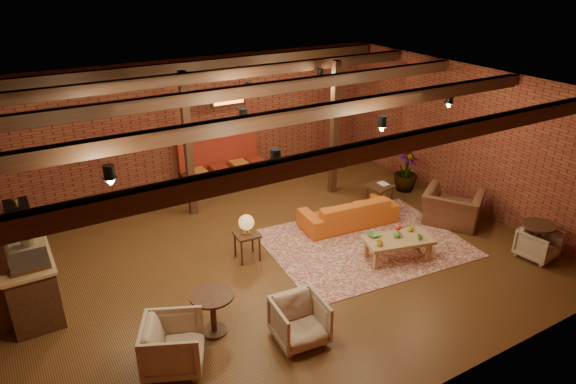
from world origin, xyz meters
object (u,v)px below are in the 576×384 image
armchair_b (300,319)px  armchair_far (538,242)px  armchair_right (453,202)px  side_table_book (380,187)px  coffee_table (397,241)px  round_table_left (213,307)px  plant_tall (410,131)px  round_table_right (537,235)px  sofa (348,212)px  armchair_a (173,343)px  side_table_lamp (246,226)px

armchair_b → armchair_far: bearing=2.1°
armchair_far → armchair_right: bearing=92.8°
armchair_b → armchair_far: (5.17, -0.29, -0.05)m
armchair_right → side_table_book: armchair_right is taller
coffee_table → armchair_right: 2.07m
round_table_left → plant_tall: bearing=22.6°
armchair_right → round_table_right: armchair_right is taller
round_table_left → armchair_right: size_ratio=0.59×
sofa → armchair_a: (-4.65, -2.23, 0.11)m
side_table_book → round_table_right: round_table_right is taller
sofa → armchair_far: (2.32, -2.93, 0.02)m
side_table_book → round_table_right: size_ratio=0.84×
sofa → armchair_a: size_ratio=2.52×
plant_tall → round_table_right: bearing=-90.8°
armchair_a → armchair_b: (1.80, -0.41, -0.03)m
round_table_left → armchair_a: armchair_a is taller
armchair_right → armchair_far: (0.35, -1.83, -0.18)m
side_table_book → armchair_a: bearing=-156.3°
round_table_left → armchair_far: size_ratio=1.05×
round_table_left → armchair_right: armchair_right is taller
coffee_table → round_table_right: round_table_right is taller
side_table_lamp → armchair_far: bearing=-29.9°
armchair_a → round_table_right: 6.95m
armchair_b → armchair_right: bearing=23.1°
armchair_a → armchair_right: 6.71m
round_table_left → armchair_right: bearing=7.1°
sofa → armchair_far: bearing=134.3°
coffee_table → round_table_right: bearing=-29.3°
side_table_lamp → armchair_a: side_table_lamp is taller
sofa → side_table_lamp: (-2.50, -0.16, 0.40)m
side_table_book → side_table_lamp: bearing=-172.8°
coffee_table → side_table_book: coffee_table is taller
coffee_table → armchair_a: bearing=-172.3°
armchair_right → sofa: bearing=28.5°
side_table_lamp → round_table_right: side_table_lamp is taller
armchair_a → side_table_book: 6.28m
coffee_table → side_table_lamp: bearing=149.6°
round_table_left → side_table_book: (4.99, 2.12, 0.06)m
round_table_left → armchair_a: bearing=-152.3°
sofa → side_table_book: bearing=-159.0°
armchair_b → armchair_right: size_ratio=0.65×
side_table_lamp → round_table_left: bearing=-130.0°
round_table_left → plant_tall: (6.21, 2.59, 1.07)m
armchair_a → side_table_book: armchair_a is taller
armchair_right → armchair_far: 1.88m
coffee_table → side_table_lamp: 2.86m
plant_tall → side_table_book: bearing=-158.9°
round_table_left → side_table_book: bearing=23.0°
round_table_right → plant_tall: bearing=89.2°
round_table_right → armchair_far: (0.05, -0.03, -0.15)m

